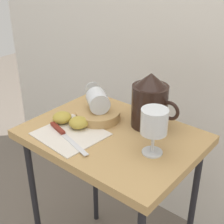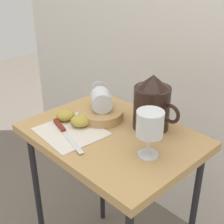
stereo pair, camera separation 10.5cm
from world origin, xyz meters
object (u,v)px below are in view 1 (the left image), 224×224
object	(u,v)px
basket_tray	(98,115)
wine_glass_upright	(154,124)
table	(112,151)
knife	(63,133)
apple_half_left	(62,117)
apple_half_right	(79,123)
pitcher	(150,105)
wine_glass_tipped_near	(98,100)

from	to	relation	value
basket_tray	wine_glass_upright	world-z (taller)	wine_glass_upright
table	knife	distance (m)	0.18
apple_half_left	knife	bearing A→B (deg)	-41.18
wine_glass_upright	apple_half_right	world-z (taller)	wine_glass_upright
pitcher	wine_glass_upright	size ratio (longest dim) A/B	1.31
wine_glass_tipped_near	apple_half_right	size ratio (longest dim) A/B	2.33
apple_half_right	knife	world-z (taller)	apple_half_right
table	basket_tray	world-z (taller)	basket_tray
wine_glass_tipped_near	basket_tray	bearing A→B (deg)	-46.66
apple_half_right	knife	bearing A→B (deg)	-95.32
wine_glass_tipped_near	apple_half_right	xyz separation A→B (m)	(-0.00, -0.10, -0.05)
table	apple_half_right	bearing A→B (deg)	-155.91
knife	apple_half_right	bearing A→B (deg)	84.68
table	apple_half_right	size ratio (longest dim) A/B	10.21
table	pitcher	distance (m)	0.21
basket_tray	apple_half_right	size ratio (longest dim) A/B	2.38
basket_tray	apple_half_left	bearing A→B (deg)	-127.52
apple_half_right	wine_glass_upright	bearing A→B (deg)	7.49
wine_glass_upright	apple_half_left	distance (m)	0.36
basket_tray	wine_glass_tipped_near	distance (m)	0.06
apple_half_right	knife	size ratio (longest dim) A/B	0.30
wine_glass_upright	apple_half_right	distance (m)	0.29
pitcher	knife	world-z (taller)	pitcher
table	wine_glass_tipped_near	size ratio (longest dim) A/B	4.38
basket_tray	knife	distance (m)	0.16
wine_glass_upright	apple_half_left	size ratio (longest dim) A/B	2.19
table	apple_half_right	xyz separation A→B (m)	(-0.11, -0.05, 0.10)
pitcher	wine_glass_tipped_near	distance (m)	0.19
basket_tray	wine_glass_upright	size ratio (longest dim) A/B	1.09
table	apple_half_left	bearing A→B (deg)	-161.64
basket_tray	knife	size ratio (longest dim) A/B	0.71
pitcher	apple_half_right	xyz separation A→B (m)	(-0.17, -0.17, -0.06)
pitcher	table	bearing A→B (deg)	-117.21
basket_tray	apple_half_left	xyz separation A→B (m)	(-0.08, -0.10, 0.01)
apple_half_left	apple_half_right	distance (m)	0.07
table	pitcher	bearing A→B (deg)	62.79
wine_glass_upright	apple_half_left	xyz separation A→B (m)	(-0.35, -0.05, -0.08)
basket_tray	knife	xyz separation A→B (m)	(-0.01, -0.16, -0.01)
apple_half_right	knife	distance (m)	0.07
apple_half_left	knife	distance (m)	0.09
pitcher	knife	xyz separation A→B (m)	(-0.18, -0.24, -0.07)
table	basket_tray	xyz separation A→B (m)	(-0.10, 0.04, 0.09)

